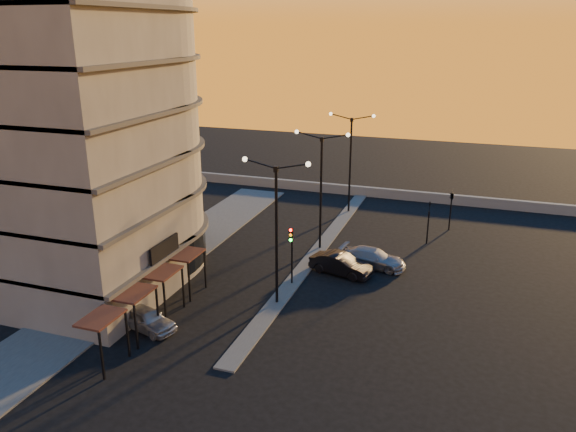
{
  "coord_description": "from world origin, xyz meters",
  "views": [
    {
      "loc": [
        11.32,
        -30.47,
        16.85
      ],
      "look_at": [
        -1.65,
        6.95,
        3.57
      ],
      "focal_mm": 35.0,
      "sensor_mm": 36.0,
      "label": 1
    }
  ],
  "objects_px": {
    "car_hatchback": "(146,319)",
    "car_sedan": "(341,264)",
    "traffic_light_main": "(291,246)",
    "streetlamp_mid": "(321,182)",
    "car_wagon": "(373,258)"
  },
  "relations": [
    {
      "from": "streetlamp_mid",
      "to": "car_hatchback",
      "type": "bearing_deg",
      "value": -111.58
    },
    {
      "from": "car_hatchback",
      "to": "car_wagon",
      "type": "bearing_deg",
      "value": -23.99
    },
    {
      "from": "car_hatchback",
      "to": "car_sedan",
      "type": "bearing_deg",
      "value": -23.14
    },
    {
      "from": "car_sedan",
      "to": "traffic_light_main",
      "type": "bearing_deg",
      "value": 150.67
    },
    {
      "from": "car_hatchback",
      "to": "car_sedan",
      "type": "xyz_separation_m",
      "value": [
        8.92,
        11.36,
        0.07
      ]
    },
    {
      "from": "traffic_light_main",
      "to": "car_sedan",
      "type": "height_order",
      "value": "traffic_light_main"
    },
    {
      "from": "streetlamp_mid",
      "to": "car_sedan",
      "type": "bearing_deg",
      "value": -56.46
    },
    {
      "from": "car_wagon",
      "to": "car_sedan",
      "type": "bearing_deg",
      "value": 143.57
    },
    {
      "from": "traffic_light_main",
      "to": "car_wagon",
      "type": "height_order",
      "value": "traffic_light_main"
    },
    {
      "from": "streetlamp_mid",
      "to": "car_sedan",
      "type": "height_order",
      "value": "streetlamp_mid"
    },
    {
      "from": "traffic_light_main",
      "to": "car_hatchback",
      "type": "xyz_separation_m",
      "value": [
        -6.15,
        -8.41,
        -2.21
      ]
    },
    {
      "from": "traffic_light_main",
      "to": "car_hatchback",
      "type": "distance_m",
      "value": 10.65
    },
    {
      "from": "traffic_light_main",
      "to": "car_wagon",
      "type": "xyz_separation_m",
      "value": [
        4.68,
        4.96,
        -2.18
      ]
    },
    {
      "from": "car_sedan",
      "to": "car_hatchback",
      "type": "bearing_deg",
      "value": 155.76
    },
    {
      "from": "traffic_light_main",
      "to": "car_hatchback",
      "type": "height_order",
      "value": "traffic_light_main"
    }
  ]
}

